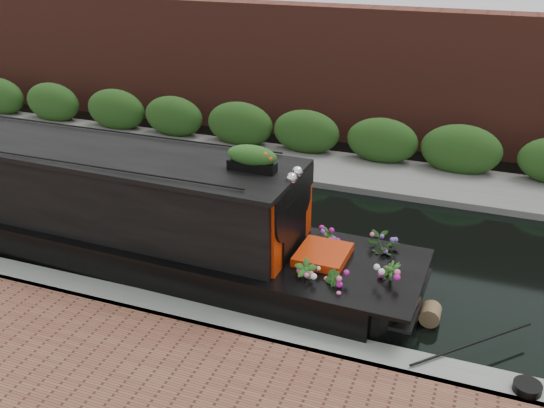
% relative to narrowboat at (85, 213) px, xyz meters
% --- Properties ---
extents(ground, '(80.00, 80.00, 0.00)m').
position_rel_narrowboat_xyz_m(ground, '(2.47, 1.84, -0.90)').
color(ground, black).
rests_on(ground, ground).
extents(near_bank_coping, '(40.00, 0.60, 0.50)m').
position_rel_narrowboat_xyz_m(near_bank_coping, '(2.47, -1.46, -0.90)').
color(near_bank_coping, gray).
rests_on(near_bank_coping, ground).
extents(far_bank_path, '(40.00, 2.40, 0.34)m').
position_rel_narrowboat_xyz_m(far_bank_path, '(2.47, 6.04, -0.90)').
color(far_bank_path, '#62615E').
rests_on(far_bank_path, ground).
extents(far_hedge, '(40.00, 1.10, 2.80)m').
position_rel_narrowboat_xyz_m(far_hedge, '(2.47, 6.94, -0.90)').
color(far_hedge, '#204316').
rests_on(far_hedge, ground).
extents(far_brick_wall, '(40.00, 1.00, 8.00)m').
position_rel_narrowboat_xyz_m(far_brick_wall, '(2.47, 9.04, -0.90)').
color(far_brick_wall, '#54251C').
rests_on(far_brick_wall, ground).
extents(narrowboat, '(12.89, 2.56, 3.03)m').
position_rel_narrowboat_xyz_m(narrowboat, '(0.00, 0.00, 0.00)').
color(narrowboat, black).
rests_on(narrowboat, ground).
extents(rope_fender, '(0.34, 0.37, 0.34)m').
position_rel_narrowboat_xyz_m(rope_fender, '(6.88, -0.00, -0.72)').
color(rope_fender, brown).
rests_on(rope_fender, ground).
extents(coiled_mooring_rope, '(0.39, 0.39, 0.12)m').
position_rel_narrowboat_xyz_m(coiled_mooring_rope, '(8.39, -1.51, -0.59)').
color(coiled_mooring_rope, black).
rests_on(coiled_mooring_rope, near_bank_coping).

